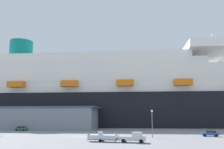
{
  "coord_description": "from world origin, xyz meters",
  "views": [
    {
      "loc": [
        21.21,
        -68.33,
        5.68
      ],
      "look_at": [
        3.91,
        31.55,
        22.26
      ],
      "focal_mm": 40.26,
      "sensor_mm": 36.0,
      "label": 1
    }
  ],
  "objects_px": {
    "small_boat_on_trailer": "(106,137)",
    "parked_car_green_wagon": "(21,128)",
    "pickup_truck": "(134,138)",
    "street_lamp": "(152,119)",
    "cruise_ship": "(82,97)",
    "parked_car_blue_suv": "(210,133)"
  },
  "relations": [
    {
      "from": "small_boat_on_trailer",
      "to": "parked_car_blue_suv",
      "type": "distance_m",
      "value": 31.6
    },
    {
      "from": "cruise_ship",
      "to": "street_lamp",
      "type": "height_order",
      "value": "cruise_ship"
    },
    {
      "from": "small_boat_on_trailer",
      "to": "parked_car_blue_suv",
      "type": "relative_size",
      "value": 1.93
    },
    {
      "from": "pickup_truck",
      "to": "street_lamp",
      "type": "relative_size",
      "value": 0.81
    },
    {
      "from": "cruise_ship",
      "to": "parked_car_blue_suv",
      "type": "distance_m",
      "value": 79.59
    },
    {
      "from": "pickup_truck",
      "to": "parked_car_green_wagon",
      "type": "xyz_separation_m",
      "value": [
        -45.74,
        35.12,
        -0.21
      ]
    },
    {
      "from": "cruise_ship",
      "to": "parked_car_green_wagon",
      "type": "xyz_separation_m",
      "value": [
        -11.19,
        -40.86,
        -14.71
      ]
    },
    {
      "from": "parked_car_green_wagon",
      "to": "pickup_truck",
      "type": "bearing_deg",
      "value": -37.52
    },
    {
      "from": "street_lamp",
      "to": "parked_car_green_wagon",
      "type": "bearing_deg",
      "value": 156.4
    },
    {
      "from": "pickup_truck",
      "to": "parked_car_blue_suv",
      "type": "height_order",
      "value": "pickup_truck"
    },
    {
      "from": "street_lamp",
      "to": "pickup_truck",
      "type": "bearing_deg",
      "value": -105.57
    },
    {
      "from": "cruise_ship",
      "to": "parked_car_blue_suv",
      "type": "xyz_separation_m",
      "value": [
        53.86,
        -56.72,
        -14.71
      ]
    },
    {
      "from": "cruise_ship",
      "to": "small_boat_on_trailer",
      "type": "relative_size",
      "value": 31.67
    },
    {
      "from": "small_boat_on_trailer",
      "to": "parked_car_blue_suv",
      "type": "xyz_separation_m",
      "value": [
        25.43,
        18.77,
        -0.13
      ]
    },
    {
      "from": "small_boat_on_trailer",
      "to": "street_lamp",
      "type": "distance_m",
      "value": 16.75
    },
    {
      "from": "small_boat_on_trailer",
      "to": "parked_car_green_wagon",
      "type": "xyz_separation_m",
      "value": [
        -39.63,
        34.62,
        -0.13
      ]
    },
    {
      "from": "cruise_ship",
      "to": "street_lamp",
      "type": "distance_m",
      "value": 74.08
    },
    {
      "from": "street_lamp",
      "to": "parked_car_blue_suv",
      "type": "height_order",
      "value": "street_lamp"
    },
    {
      "from": "small_boat_on_trailer",
      "to": "parked_car_green_wagon",
      "type": "bearing_deg",
      "value": 138.86
    },
    {
      "from": "cruise_ship",
      "to": "pickup_truck",
      "type": "distance_m",
      "value": 84.71
    },
    {
      "from": "street_lamp",
      "to": "parked_car_green_wagon",
      "type": "height_order",
      "value": "street_lamp"
    },
    {
      "from": "small_boat_on_trailer",
      "to": "parked_car_green_wagon",
      "type": "relative_size",
      "value": 1.96
    }
  ]
}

